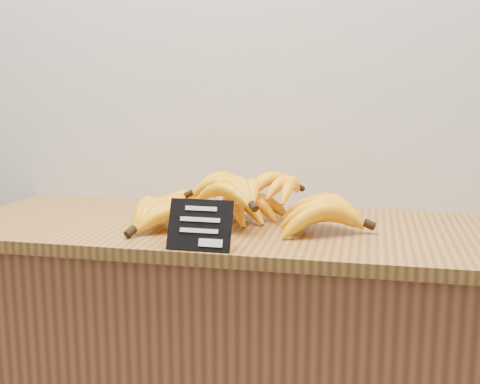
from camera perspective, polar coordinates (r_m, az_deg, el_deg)
The scene contains 3 objects.
counter_top at distance 1.50m, azimuth 0.41°, elevation -3.60°, with size 1.43×0.54×0.03m, color olive.
chalkboard_sign at distance 1.27m, azimuth -3.83°, elevation -3.15°, with size 0.14×0.01×0.11m, color black.
banana_pile at distance 1.48m, azimuth -0.20°, elevation -1.12°, with size 0.63×0.36×0.12m.
Camera 1 is at (0.29, 1.33, 1.29)m, focal length 45.00 mm.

